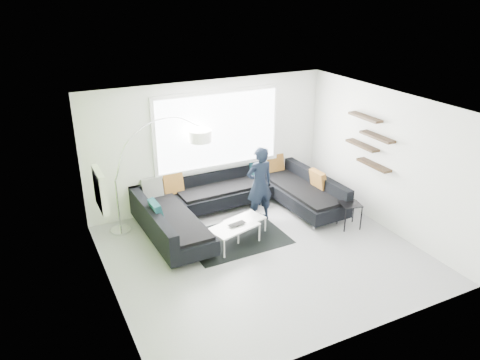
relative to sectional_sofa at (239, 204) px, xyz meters
name	(u,v)px	position (x,y,z in m)	size (l,w,h in m)	color
ground	(263,254)	(-0.19, -1.40, -0.38)	(5.50, 5.50, 0.00)	#929297
room_shell	(261,159)	(-0.16, -1.20, 1.43)	(5.54, 5.04, 2.82)	silver
sectional_sofa	(239,204)	(0.00, 0.00, 0.00)	(4.10, 2.63, 0.87)	black
rug	(236,238)	(-0.41, -0.66, -0.38)	(1.93, 1.40, 0.01)	black
coffee_table	(240,230)	(-0.35, -0.72, -0.18)	(1.21, 0.70, 0.40)	white
arc_lamp	(115,181)	(-2.38, 0.63, 0.74)	(2.06, 0.52, 2.24)	white
side_table	(349,215)	(1.89, -1.27, -0.12)	(0.39, 0.39, 0.53)	black
person	(260,184)	(0.40, -0.14, 0.43)	(0.59, 0.39, 1.62)	black
laptop	(238,225)	(-0.46, -0.89, 0.03)	(0.40, 0.29, 0.03)	black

